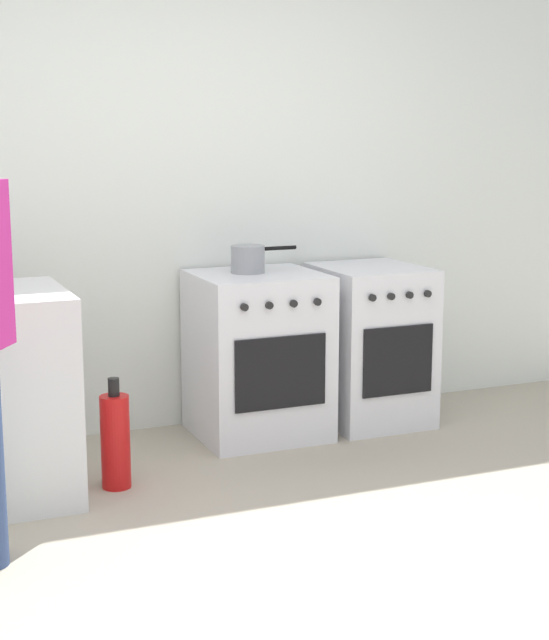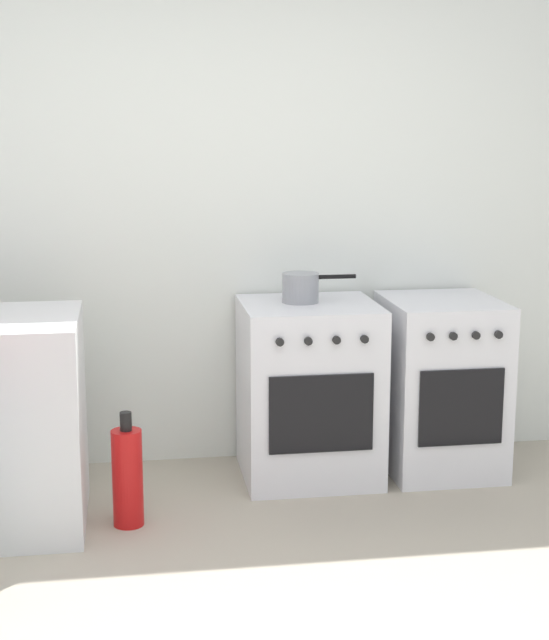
% 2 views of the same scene
% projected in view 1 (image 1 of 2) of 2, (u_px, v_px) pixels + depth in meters
% --- Properties ---
extents(ground_plane, '(8.00, 8.00, 0.00)m').
position_uv_depth(ground_plane, '(330.00, 566.00, 3.57)').
color(ground_plane, '#ADA38E').
extents(back_wall, '(6.00, 0.10, 2.60)m').
position_uv_depth(back_wall, '(168.00, 182.00, 5.09)').
color(back_wall, silver).
rests_on(back_wall, ground).
extents(oven_left, '(0.64, 0.62, 0.85)m').
position_uv_depth(oven_left, '(258.00, 355.00, 5.05)').
color(oven_left, silver).
rests_on(oven_left, ground).
extents(oven_right, '(0.53, 0.62, 0.85)m').
position_uv_depth(oven_right, '(370.00, 344.00, 5.30)').
color(oven_right, silver).
rests_on(oven_right, ground).
extents(pot, '(0.35, 0.17, 0.14)m').
position_uv_depth(pot, '(248.00, 259.00, 4.97)').
color(pot, gray).
rests_on(pot, oven_left).
extents(fire_extinguisher, '(0.13, 0.13, 0.50)m').
position_uv_depth(fire_extinguisher, '(115.00, 440.00, 4.32)').
color(fire_extinguisher, red).
rests_on(fire_extinguisher, ground).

